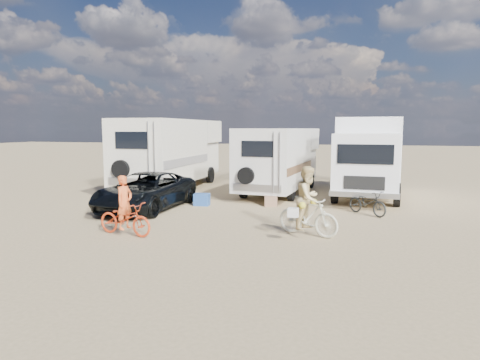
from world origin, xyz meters
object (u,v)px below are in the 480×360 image
(rv_left, at_px, (171,154))
(bike_woman, at_px, (308,216))
(box_truck, at_px, (368,158))
(dark_suv, at_px, (146,191))
(crate, at_px, (271,201))
(bike_man, at_px, (125,219))
(rider_woman, at_px, (308,204))
(bike_parked, at_px, (367,203))
(cooler, at_px, (202,199))
(rider_man, at_px, (125,208))
(rv_main, at_px, (280,161))

(rv_left, relative_size, bike_woman, 4.34)
(box_truck, xyz_separation_m, dark_suv, (-8.08, -5.29, -1.06))
(dark_suv, bearing_deg, crate, 24.93)
(rv_left, height_order, bike_man, rv_left)
(rider_woman, bearing_deg, bike_parked, -4.51)
(cooler, bearing_deg, bike_man, -101.61)
(bike_parked, bearing_deg, rider_woman, -163.20)
(bike_parked, bearing_deg, bike_woman, -163.20)
(rider_man, distance_m, bike_parked, 8.31)
(rv_left, height_order, box_truck, box_truck)
(dark_suv, xyz_separation_m, bike_parked, (8.02, 1.18, -0.26))
(bike_woman, xyz_separation_m, cooler, (-4.61, 3.65, -0.32))
(cooler, relative_size, crate, 1.20)
(box_truck, distance_m, bike_woman, 7.90)
(rider_woman, bearing_deg, cooler, 72.72)
(rv_main, distance_m, box_truck, 4.00)
(bike_man, xyz_separation_m, rider_man, (0.00, 0.00, 0.29))
(rv_main, xyz_separation_m, rv_left, (-5.70, 0.24, 0.22))
(bike_man, bearing_deg, bike_parked, -43.29)
(crate, bearing_deg, rider_man, -118.59)
(rider_man, xyz_separation_m, cooler, (0.43, 5.02, -0.53))
(bike_man, relative_size, cooler, 3.05)
(bike_woman, bearing_deg, bike_parked, -4.51)
(rider_man, xyz_separation_m, rider_woman, (5.04, 1.36, 0.13))
(bike_parked, relative_size, cooler, 2.79)
(rv_main, xyz_separation_m, bike_parked, (3.93, -4.34, -1.09))
(box_truck, relative_size, cooler, 11.63)
(rv_left, bearing_deg, dark_suv, -75.44)
(rv_main, distance_m, bike_man, 9.68)
(rv_left, height_order, rider_man, rv_left)
(box_truck, bearing_deg, bike_man, -124.06)
(bike_man, bearing_deg, bike_woman, -64.08)
(rv_main, distance_m, rv_left, 5.71)
(bike_woman, height_order, rider_woman, rider_woman)
(rider_woman, xyz_separation_m, cooler, (-4.61, 3.65, -0.67))
(dark_suv, height_order, rider_man, rider_man)
(dark_suv, bearing_deg, bike_woman, -19.34)
(bike_woman, height_order, crate, bike_woman)
(rv_left, bearing_deg, rv_main, -3.43)
(bike_parked, distance_m, crate, 3.73)
(rider_woman, xyz_separation_m, crate, (-1.96, 4.29, -0.71))
(rider_woman, bearing_deg, box_truck, 8.28)
(dark_suv, distance_m, rider_woman, 6.76)
(bike_woman, relative_size, bike_parked, 1.12)
(bike_woman, distance_m, rider_man, 5.22)
(cooler, bearing_deg, dark_suv, -149.24)
(bike_man, xyz_separation_m, rider_woman, (5.04, 1.36, 0.43))
(box_truck, relative_size, bike_woman, 3.71)
(rider_woman, relative_size, cooler, 3.05)
(rider_man, height_order, crate, rider_man)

